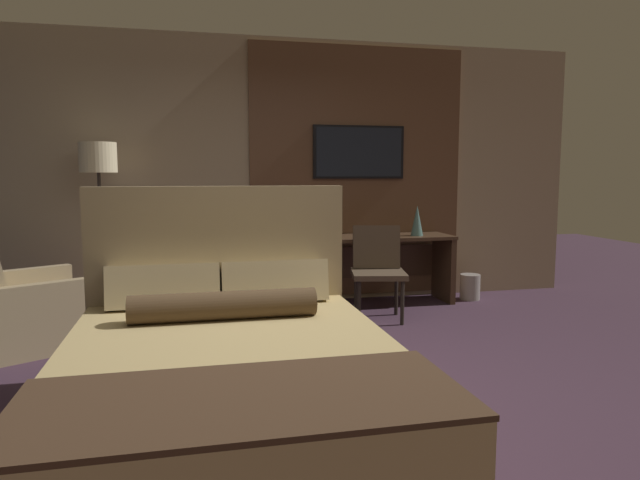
# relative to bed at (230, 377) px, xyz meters

# --- Properties ---
(ground_plane) EXTENTS (16.00, 16.00, 0.00)m
(ground_plane) POSITION_rel_bed_xyz_m (0.54, 0.53, -0.32)
(ground_plane) COLOR #3D2838
(wall_back_tv_panel) EXTENTS (7.20, 0.09, 2.80)m
(wall_back_tv_panel) POSITION_rel_bed_xyz_m (0.68, 3.12, 1.08)
(wall_back_tv_panel) COLOR tan
(wall_back_tv_panel) RESTS_ON ground_plane
(bed) EXTENTS (1.74, 2.25, 1.30)m
(bed) POSITION_rel_bed_xyz_m (0.00, 0.00, 0.00)
(bed) COLOR #33281E
(bed) RESTS_ON ground_plane
(desk) EXTENTS (1.86, 0.55, 0.73)m
(desk) POSITION_rel_bed_xyz_m (1.62, 2.82, 0.18)
(desk) COLOR #422D1E
(desk) RESTS_ON ground_plane
(tv) EXTENTS (1.01, 0.04, 0.57)m
(tv) POSITION_rel_bed_xyz_m (1.62, 3.05, 1.30)
(tv) COLOR black
(desk_chair) EXTENTS (0.59, 0.58, 0.89)m
(desk_chair) POSITION_rel_bed_xyz_m (1.56, 2.22, 0.21)
(desk_chair) COLOR #4C3D2D
(desk_chair) RESTS_ON ground_plane
(armchair_by_window) EXTENTS (1.17, 1.19, 0.80)m
(armchair_by_window) POSITION_rel_bed_xyz_m (-1.46, 1.99, -0.05)
(armchair_by_window) COLOR #998460
(armchair_by_window) RESTS_ON ground_plane
(floor_lamp) EXTENTS (0.34, 0.34, 1.68)m
(floor_lamp) POSITION_rel_bed_xyz_m (-1.01, 2.75, 1.09)
(floor_lamp) COLOR #282623
(floor_lamp) RESTS_ON ground_plane
(vase_tall) EXTENTS (0.13, 0.13, 0.32)m
(vase_tall) POSITION_rel_bed_xyz_m (2.17, 2.71, 0.57)
(vase_tall) COLOR #4C706B
(vase_tall) RESTS_ON desk
(waste_bin) EXTENTS (0.22, 0.22, 0.28)m
(waste_bin) POSITION_rel_bed_xyz_m (2.82, 2.74, -0.18)
(waste_bin) COLOR gray
(waste_bin) RESTS_ON ground_plane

